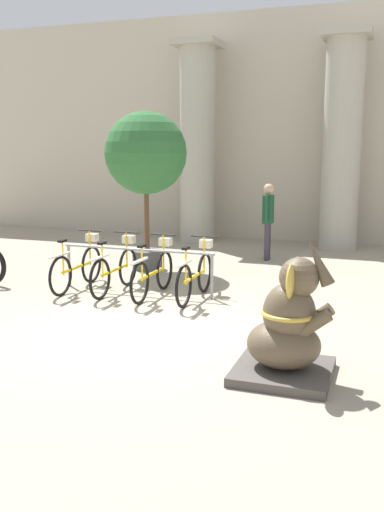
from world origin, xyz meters
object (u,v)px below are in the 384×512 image
at_px(person_pedestrian, 268,215).
at_px(bicycle_2, 154,272).
at_px(bicycle_0, 78,266).
at_px(potted_tree, 146,157).
at_px(elephant_statue, 288,329).
at_px(bicycle_3, 196,275).
at_px(bicycle_1, 116,269).

bearing_deg(person_pedestrian, bicycle_2, -106.88).
relative_size(bicycle_0, potted_tree, 0.55).
bearing_deg(potted_tree, person_pedestrian, 39.83).
xyz_separation_m(elephant_statue, person_pedestrian, (-1.60, 6.48, 0.48)).
relative_size(bicycle_0, bicycle_2, 1.00).
xyz_separation_m(bicycle_3, elephant_statue, (2.01, -2.76, 0.13)).
height_order(bicycle_3, potted_tree, potted_tree).
relative_size(bicycle_1, potted_tree, 0.55).
distance_m(bicycle_3, potted_tree, 3.21).
relative_size(bicycle_2, potted_tree, 0.55).
relative_size(bicycle_0, bicycle_1, 1.00).
height_order(bicycle_2, bicycle_3, same).
bearing_deg(person_pedestrian, elephant_statue, -76.15).
bearing_deg(bicycle_2, elephant_statue, -44.77).
xyz_separation_m(bicycle_1, bicycle_2, (0.73, -0.04, 0.00)).
bearing_deg(bicycle_2, person_pedestrian, 73.12).
distance_m(bicycle_2, person_pedestrian, 3.98).
bearing_deg(elephant_statue, bicycle_3, 126.02).
bearing_deg(bicycle_1, bicycle_2, -3.50).
bearing_deg(bicycle_0, elephant_statue, -33.09).
bearing_deg(elephant_statue, potted_tree, 128.43).
bearing_deg(bicycle_0, bicycle_3, 0.57).
distance_m(person_pedestrian, potted_tree, 3.06).
bearing_deg(bicycle_1, bicycle_0, -178.20).
relative_size(bicycle_2, elephant_statue, 1.11).
bearing_deg(potted_tree, elephant_statue, -51.57).
bearing_deg(bicycle_2, bicycle_3, 3.41).
bearing_deg(person_pedestrian, bicycle_1, -116.75).
distance_m(bicycle_0, bicycle_2, 1.46).
distance_m(bicycle_0, potted_tree, 2.76).
bearing_deg(elephant_statue, bicycle_1, 141.49).
xyz_separation_m(elephant_statue, potted_tree, (-3.73, 4.70, 1.76)).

